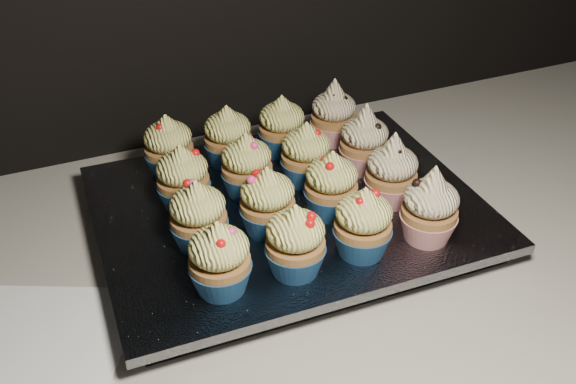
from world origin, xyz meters
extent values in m
cube|color=beige|center=(0.00, 1.70, 0.88)|extent=(2.44, 0.64, 0.04)
cube|color=white|center=(-0.23, 1.66, 0.90)|extent=(0.21, 0.21, 0.00)
cube|color=black|center=(0.06, 1.74, 0.91)|extent=(0.42, 0.33, 0.02)
cube|color=silver|center=(0.06, 1.74, 0.93)|extent=(0.46, 0.36, 0.01)
cone|color=navy|center=(-0.06, 1.63, 0.95)|extent=(0.06, 0.06, 0.03)
ellipsoid|color=#FFF880|center=(-0.06, 1.63, 0.99)|extent=(0.06, 0.06, 0.04)
cone|color=#FFF880|center=(-0.06, 1.63, 1.01)|extent=(0.03, 0.03, 0.02)
cone|color=navy|center=(0.02, 1.62, 0.95)|extent=(0.06, 0.06, 0.03)
ellipsoid|color=#FFF880|center=(0.02, 1.62, 0.99)|extent=(0.06, 0.06, 0.04)
cone|color=#FFF880|center=(0.02, 1.62, 1.01)|extent=(0.03, 0.03, 0.02)
cone|color=navy|center=(0.10, 1.62, 0.95)|extent=(0.06, 0.06, 0.03)
ellipsoid|color=#FFF880|center=(0.10, 1.62, 0.99)|extent=(0.06, 0.06, 0.04)
cone|color=#FFF880|center=(0.10, 1.62, 1.01)|extent=(0.03, 0.03, 0.02)
cone|color=#AE181F|center=(0.18, 1.62, 0.95)|extent=(0.06, 0.06, 0.03)
ellipsoid|color=beige|center=(0.18, 1.62, 0.99)|extent=(0.06, 0.06, 0.04)
cone|color=beige|center=(0.18, 1.62, 1.02)|extent=(0.03, 0.03, 0.03)
cone|color=navy|center=(-0.06, 1.70, 0.95)|extent=(0.06, 0.06, 0.03)
ellipsoid|color=#FFF880|center=(-0.06, 1.70, 0.99)|extent=(0.06, 0.06, 0.04)
cone|color=#FFF880|center=(-0.06, 1.70, 1.01)|extent=(0.03, 0.03, 0.02)
cone|color=navy|center=(0.02, 1.70, 0.95)|extent=(0.06, 0.06, 0.03)
ellipsoid|color=#FFF880|center=(0.02, 1.70, 0.99)|extent=(0.06, 0.06, 0.04)
cone|color=#FFF880|center=(0.02, 1.70, 1.01)|extent=(0.03, 0.03, 0.02)
cone|color=navy|center=(0.10, 1.70, 0.95)|extent=(0.06, 0.06, 0.03)
ellipsoid|color=#FFF880|center=(0.10, 1.70, 0.99)|extent=(0.06, 0.06, 0.04)
cone|color=#FFF880|center=(0.10, 1.70, 1.01)|extent=(0.03, 0.03, 0.02)
cone|color=#AE181F|center=(0.18, 1.69, 0.95)|extent=(0.06, 0.06, 0.03)
ellipsoid|color=beige|center=(0.18, 1.69, 0.99)|extent=(0.06, 0.06, 0.04)
cone|color=beige|center=(0.18, 1.69, 1.02)|extent=(0.03, 0.03, 0.03)
cone|color=navy|center=(-0.05, 1.78, 0.95)|extent=(0.06, 0.06, 0.03)
ellipsoid|color=#FFF880|center=(-0.05, 1.78, 0.99)|extent=(0.06, 0.06, 0.04)
cone|color=#FFF880|center=(-0.05, 1.78, 1.01)|extent=(0.03, 0.03, 0.02)
cone|color=navy|center=(0.03, 1.78, 0.95)|extent=(0.06, 0.06, 0.03)
ellipsoid|color=#FFF880|center=(0.03, 1.78, 0.99)|extent=(0.06, 0.06, 0.04)
cone|color=#FFF880|center=(0.03, 1.78, 1.01)|extent=(0.03, 0.03, 0.02)
cone|color=navy|center=(0.10, 1.77, 0.95)|extent=(0.06, 0.06, 0.03)
ellipsoid|color=#FFF880|center=(0.10, 1.77, 0.99)|extent=(0.06, 0.06, 0.04)
cone|color=#FFF880|center=(0.10, 1.77, 1.01)|extent=(0.03, 0.03, 0.02)
cone|color=#AE181F|center=(0.18, 1.77, 0.95)|extent=(0.06, 0.06, 0.03)
ellipsoid|color=beige|center=(0.18, 1.77, 0.99)|extent=(0.06, 0.06, 0.04)
cone|color=beige|center=(0.18, 1.77, 1.02)|extent=(0.03, 0.03, 0.03)
cone|color=navy|center=(-0.05, 1.86, 0.95)|extent=(0.06, 0.06, 0.03)
ellipsoid|color=#FFF880|center=(-0.05, 1.86, 0.99)|extent=(0.06, 0.06, 0.04)
cone|color=#FFF880|center=(-0.05, 1.86, 1.01)|extent=(0.03, 0.03, 0.02)
cone|color=navy|center=(0.03, 1.86, 0.95)|extent=(0.06, 0.06, 0.03)
ellipsoid|color=#FFF880|center=(0.03, 1.86, 0.99)|extent=(0.06, 0.06, 0.04)
cone|color=#FFF880|center=(0.03, 1.86, 1.01)|extent=(0.03, 0.03, 0.02)
cone|color=navy|center=(0.10, 1.85, 0.95)|extent=(0.06, 0.06, 0.03)
ellipsoid|color=#FFF880|center=(0.10, 1.85, 0.99)|extent=(0.06, 0.06, 0.04)
cone|color=#FFF880|center=(0.10, 1.85, 1.01)|extent=(0.03, 0.03, 0.02)
cone|color=#AE181F|center=(0.18, 1.85, 0.95)|extent=(0.06, 0.06, 0.03)
ellipsoid|color=beige|center=(0.18, 1.85, 0.99)|extent=(0.06, 0.06, 0.04)
cone|color=beige|center=(0.18, 1.85, 1.02)|extent=(0.03, 0.03, 0.03)
camera|label=1|loc=(-0.19, 1.16, 1.38)|focal=40.00mm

